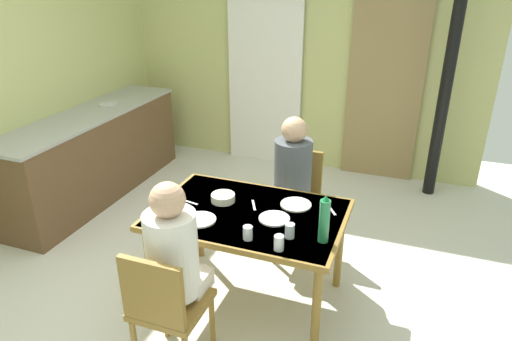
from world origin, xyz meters
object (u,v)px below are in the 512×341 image
Objects in this scene: dining_table at (248,222)px; chair_far_diner at (296,195)px; water_bottle_green_near at (324,220)px; person_far_diner at (292,171)px; serving_bowl_center at (223,198)px; kitchen_counter at (94,154)px; person_near_diner at (173,251)px; chair_near_diner at (165,306)px.

chair_far_diner reaches higher than dining_table.
water_bottle_green_near is (0.44, -0.97, 0.38)m from chair_far_diner.
person_far_diner is 0.67m from serving_bowl_center.
chair_far_diner is at bearing 63.72° from serving_bowl_center.
kitchen_counter is 3.02× the size of person_near_diner.
chair_near_diner is (-0.21, -0.79, -0.16)m from dining_table.
person_near_diner reaches higher than kitchen_counter.
chair_far_diner is 1.51m from person_near_diner.
dining_table is at bearing 81.37° from chair_far_diner.
person_far_diner is (2.27, -0.39, 0.33)m from kitchen_counter.
dining_table is 7.68× the size of serving_bowl_center.
water_bottle_green_near is (0.76, 0.48, 0.10)m from person_near_diner.
kitchen_counter is 2.33m from person_far_diner.
kitchen_counter reaches higher than chair_far_diner.
dining_table is at bearing -25.90° from kitchen_counter.
person_far_diner is at bearing 76.07° from person_near_diner.
serving_bowl_center is (-0.78, 0.26, -0.12)m from water_bottle_green_near.
kitchen_counter reaches higher than chair_near_diner.
chair_far_diner is at bearing 81.37° from dining_table.
dining_table is 0.82m from chair_far_diner.
water_bottle_green_near is 1.85× the size of serving_bowl_center.
person_near_diner is 0.74m from serving_bowl_center.
serving_bowl_center is at bearing 161.55° from water_bottle_green_near.
kitchen_counter is 3.02× the size of person_far_diner.
person_far_diner is at bearing 58.53° from serving_bowl_center.
water_bottle_green_near is (0.44, -0.83, 0.10)m from person_far_diner.
water_bottle_green_near is at bearing 117.71° from person_far_diner.
chair_near_diner is 1.62m from chair_far_diner.
serving_bowl_center is at bearing 91.46° from chair_near_diner.
person_far_diner is (-0.00, -0.14, 0.28)m from chair_far_diner.
water_bottle_green_near is at bearing 114.28° from chair_far_diner.
kitchen_counter is 2.67× the size of chair_far_diner.
chair_near_diner is at bearing 78.39° from chair_far_diner.
chair_near_diner is 1.05m from water_bottle_green_near.
person_far_diner reaches higher than chair_near_diner.
person_near_diner is at bearing 77.34° from chair_far_diner.
chair_far_diner is at bearing -6.32° from kitchen_counter.
water_bottle_green_near is at bearing 39.10° from chair_near_diner.
person_far_diner is at bearing 90.00° from chair_far_diner.
person_near_diner is (-0.21, -0.66, 0.13)m from dining_table.
water_bottle_green_near reaches higher than chair_far_diner.
dining_table is at bearing 79.61° from person_far_diner.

